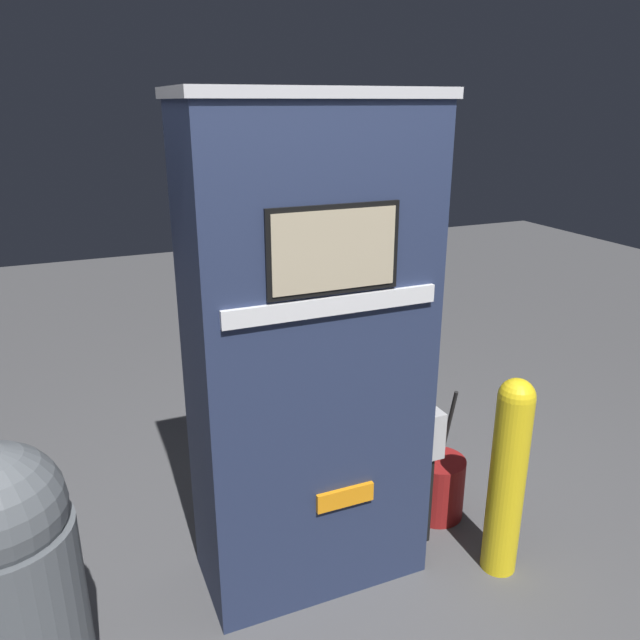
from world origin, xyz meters
name	(u,v)px	position (x,y,z in m)	size (l,w,h in m)	color
ground_plane	(331,600)	(0.00, 0.00, 0.00)	(14.00, 14.00, 0.00)	#4C4C4F
gas_pump	(309,358)	(0.00, 0.24, 1.05)	(1.06, 0.51, 2.11)	#232D4C
safety_bollard	(508,473)	(0.81, -0.11, 0.51)	(0.16, 0.16, 0.96)	yellow
trash_bin	(12,588)	(-1.18, -0.05, 0.54)	(0.46, 0.46, 1.06)	#51565B
squeegee_bucket	(437,486)	(0.76, 0.34, 0.16)	(0.28, 0.28, 0.72)	maroon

